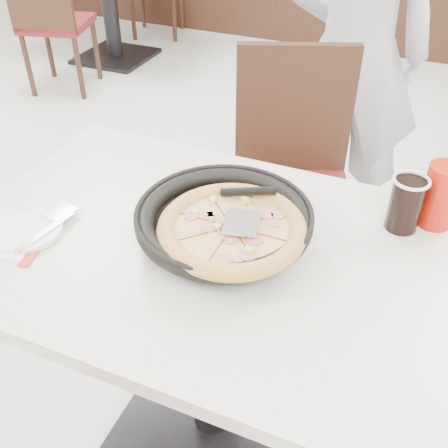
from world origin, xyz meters
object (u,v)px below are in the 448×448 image
at_px(chair_far, 292,194).
at_px(diner_person, 354,56).
at_px(red_cup, 440,196).
at_px(pizza_pan, 224,227).
at_px(side_plate, 27,231).
at_px(bg_chair_left_near, 56,20).
at_px(main_table, 211,347).
at_px(cola_glass, 405,205).
at_px(bg_table_left, 110,10).
at_px(pizza, 232,234).

xyz_separation_m(chair_far, diner_person, (0.06, 0.52, 0.34)).
bearing_deg(diner_person, red_cup, 99.94).
xyz_separation_m(chair_far, pizza_pan, (0.01, -0.65, 0.32)).
bearing_deg(side_plate, bg_chair_left_near, 127.05).
xyz_separation_m(main_table, cola_glass, (0.40, 0.24, 0.44)).
bearing_deg(diner_person, side_plate, 55.90).
bearing_deg(bg_table_left, diner_person, -34.86).
height_order(diner_person, bg_table_left, diner_person).
distance_m(pizza, cola_glass, 0.43).
bearing_deg(bg_table_left, pizza_pan, -51.84).
relative_size(chair_far, pizza, 3.36).
xyz_separation_m(red_cup, diner_person, (-0.39, 0.90, -0.02)).
relative_size(chair_far, pizza_pan, 2.56).
bearing_deg(bg_chair_left_near, bg_table_left, 74.26).
bearing_deg(cola_glass, main_table, -149.27).
bearing_deg(main_table, pizza, -15.23).
relative_size(chair_far, diner_person, 0.58).
bearing_deg(bg_table_left, bg_chair_left_near, -90.05).
height_order(pizza_pan, red_cup, red_cup).
height_order(side_plate, bg_chair_left_near, bg_chair_left_near).
bearing_deg(bg_chair_left_near, cola_glass, -51.88).
distance_m(chair_far, bg_table_left, 2.90).
height_order(red_cup, bg_chair_left_near, bg_chair_left_near).
distance_m(pizza_pan, bg_table_left, 3.41).
height_order(chair_far, diner_person, diner_person).
relative_size(main_table, bg_table_left, 1.00).
relative_size(chair_far, cola_glass, 7.31).
relative_size(cola_glass, bg_table_left, 0.11).
distance_m(cola_glass, bg_table_left, 3.50).
bearing_deg(pizza_pan, chair_far, 90.69).
relative_size(main_table, bg_chair_left_near, 1.26).
distance_m(chair_far, cola_glass, 0.67).
bearing_deg(main_table, chair_far, 88.17).
relative_size(diner_person, bg_table_left, 1.35).
relative_size(side_plate, red_cup, 1.02).
relative_size(cola_glass, bg_chair_left_near, 0.14).
distance_m(pizza, bg_table_left, 3.46).
height_order(main_table, cola_glass, cola_glass).
xyz_separation_m(side_plate, diner_person, (0.50, 1.33, 0.05)).
bearing_deg(diner_person, pizza, 75.60).
relative_size(pizza, cola_glass, 2.17).
bearing_deg(diner_person, chair_far, 69.84).
xyz_separation_m(cola_glass, diner_person, (-0.32, 0.95, -0.00)).
xyz_separation_m(chair_far, cola_glass, (0.38, -0.43, 0.34)).
xyz_separation_m(pizza_pan, pizza, (0.04, -0.04, 0.02)).
relative_size(main_table, chair_far, 1.26).
bearing_deg(pizza_pan, bg_table_left, 128.16).
bearing_deg(cola_glass, pizza, -142.73).
height_order(bg_table_left, bg_chair_left_near, bg_chair_left_near).
xyz_separation_m(main_table, diner_person, (0.08, 1.19, 0.44)).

